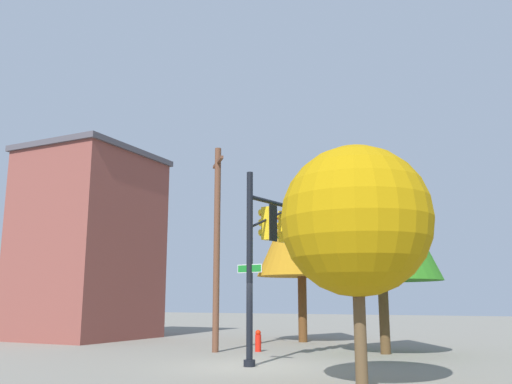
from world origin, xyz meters
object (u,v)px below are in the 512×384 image
(utility_pole, at_px, (217,243))
(tree_near, at_px, (380,216))
(tree_mid, at_px, (356,221))
(brick_building, at_px, (89,243))
(fire_hydrant, at_px, (258,341))
(tree_far, at_px, (301,227))
(signal_pole_assembly, at_px, (290,235))

(utility_pole, height_order, tree_near, utility_pole)
(tree_mid, bearing_deg, brick_building, 60.71)
(fire_hydrant, distance_m, tree_far, 7.49)
(fire_hydrant, bearing_deg, tree_far, 2.34)
(tree_near, bearing_deg, fire_hydrant, 104.60)
(fire_hydrant, bearing_deg, tree_near, -75.40)
(utility_pole, bearing_deg, signal_pole_assembly, -106.71)
(tree_far, bearing_deg, tree_mid, -153.58)
(utility_pole, bearing_deg, tree_far, -10.46)
(tree_near, distance_m, tree_far, 6.48)
(tree_mid, bearing_deg, tree_near, 9.53)
(signal_pole_assembly, distance_m, utility_pole, 3.82)
(tree_near, height_order, brick_building, brick_building)
(utility_pole, relative_size, brick_building, 0.83)
(tree_near, xyz_separation_m, brick_building, (1.07, 15.91, -0.25))
(signal_pole_assembly, bearing_deg, fire_hydrant, 48.01)
(tree_mid, bearing_deg, fire_hydrant, 39.65)
(tree_near, relative_size, tree_far, 0.96)
(tree_near, bearing_deg, tree_mid, -170.47)
(tree_near, bearing_deg, signal_pole_assembly, 143.10)
(tree_mid, distance_m, brick_building, 19.95)
(tree_near, relative_size, tree_mid, 1.38)
(fire_hydrant, bearing_deg, tree_mid, -140.35)
(utility_pole, relative_size, fire_hydrant, 9.87)
(tree_near, relative_size, brick_building, 0.78)
(utility_pole, relative_size, tree_mid, 1.46)
(brick_building, bearing_deg, utility_pole, -108.28)
(signal_pole_assembly, relative_size, tree_mid, 1.08)
(tree_near, bearing_deg, brick_building, 86.15)
(fire_hydrant, bearing_deg, brick_building, 78.40)
(signal_pole_assembly, relative_size, tree_near, 0.78)
(tree_near, distance_m, tree_mid, 8.90)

